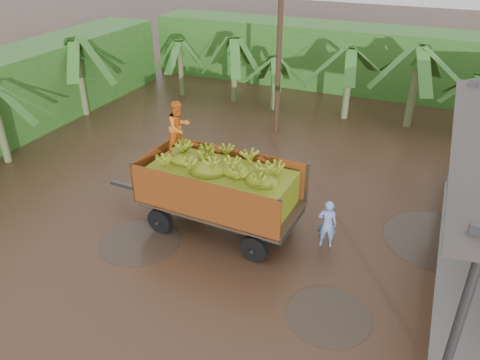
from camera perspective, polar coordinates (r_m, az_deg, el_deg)
name	(u,v)px	position (r m, az deg, el deg)	size (l,w,h in m)	color
ground	(270,234)	(15.12, 3.70, -6.63)	(100.00, 100.00, 0.00)	black
hedge_north	(333,56)	(29.13, 11.21, 14.57)	(22.00, 3.00, 3.60)	#2D661E
hedge_west	(23,90)	(24.83, -24.90, 9.97)	(3.00, 18.00, 3.60)	#2D661E
banana_trailer	(220,187)	(14.63, -2.50, -0.85)	(7.00, 2.66, 4.02)	#A94E18
man_blue	(327,224)	(14.40, 10.57, -5.27)	(0.58, 0.38, 1.60)	#7993DC
utility_pole	(279,52)	(21.45, 4.77, 15.32)	(1.20, 0.24, 7.40)	#47301E
banana_plants	(218,98)	(21.37, -2.69, 9.95)	(25.13, 20.36, 4.29)	#2D661E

